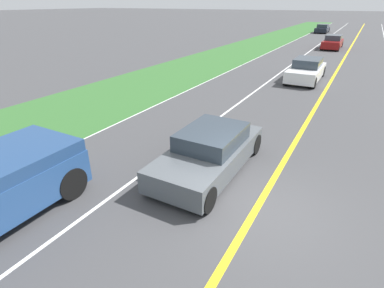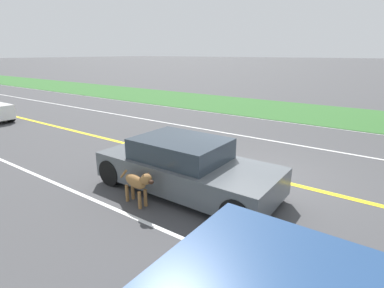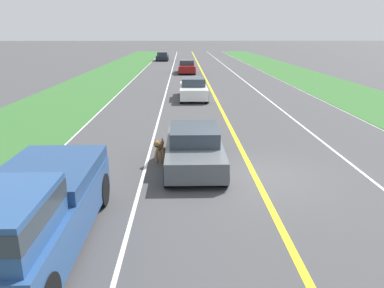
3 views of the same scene
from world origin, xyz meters
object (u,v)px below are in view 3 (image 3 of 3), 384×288
(pickup_truck, at_px, (26,213))
(car_trailing_near, at_px, (193,89))
(car_trailing_mid, at_px, (187,67))
(car_trailing_far, at_px, (162,57))
(ego_car, at_px, (194,148))
(dog, at_px, (159,146))

(pickup_truck, relative_size, car_trailing_near, 1.17)
(car_trailing_mid, height_order, car_trailing_far, car_trailing_mid)
(ego_car, bearing_deg, car_trailing_mid, -90.19)
(pickup_truck, bearing_deg, ego_car, -122.60)
(pickup_truck, height_order, car_trailing_far, pickup_truck)
(ego_car, distance_m, dog, 1.26)
(car_trailing_near, relative_size, car_trailing_mid, 0.98)
(car_trailing_mid, relative_size, car_trailing_far, 1.05)
(car_trailing_mid, xyz_separation_m, car_trailing_far, (3.67, -19.23, -0.04))
(car_trailing_near, xyz_separation_m, car_trailing_mid, (0.25, -16.70, 0.01))
(ego_car, distance_m, car_trailing_mid, 30.09)
(car_trailing_near, height_order, car_trailing_far, car_trailing_near)
(pickup_truck, height_order, car_trailing_near, pickup_truck)
(dog, xyz_separation_m, car_trailing_mid, (-1.29, -29.69, 0.12))
(dog, bearing_deg, car_trailing_near, -87.37)
(car_trailing_near, distance_m, car_trailing_far, 36.14)
(ego_car, xyz_separation_m, car_trailing_far, (3.57, -49.32, 0.01))
(ego_car, xyz_separation_m, car_trailing_mid, (-0.10, -30.09, 0.04))
(car_trailing_mid, bearing_deg, car_trailing_near, 90.85)
(pickup_truck, bearing_deg, car_trailing_near, -101.35)
(pickup_truck, distance_m, car_trailing_near, 19.11)
(car_trailing_far, bearing_deg, pickup_truck, 90.16)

